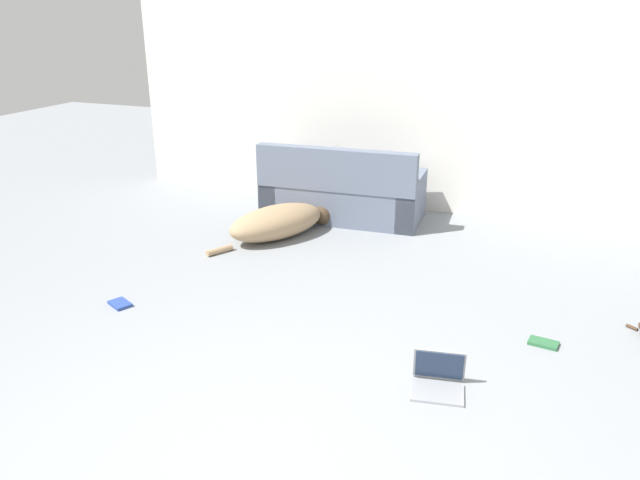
{
  "coord_description": "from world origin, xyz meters",
  "views": [
    {
      "loc": [
        1.21,
        -2.11,
        2.25
      ],
      "look_at": [
        -0.39,
        1.97,
        0.58
      ],
      "focal_mm": 35.0,
      "sensor_mm": 36.0,
      "label": 1
    }
  ],
  "objects_px": {
    "dog": "(280,222)",
    "book_blue": "(120,304)",
    "couch": "(342,195)",
    "book_green": "(543,343)",
    "laptop_open": "(438,376)"
  },
  "relations": [
    {
      "from": "couch",
      "to": "dog",
      "type": "relative_size",
      "value": 1.24
    },
    {
      "from": "dog",
      "to": "book_green",
      "type": "relative_size",
      "value": 6.68
    },
    {
      "from": "book_green",
      "to": "book_blue",
      "type": "xyz_separation_m",
      "value": [
        -3.17,
        -0.58,
        0.0
      ]
    },
    {
      "from": "couch",
      "to": "book_green",
      "type": "distance_m",
      "value": 3.08
    },
    {
      "from": "couch",
      "to": "book_green",
      "type": "relative_size",
      "value": 8.29
    },
    {
      "from": "couch",
      "to": "book_blue",
      "type": "xyz_separation_m",
      "value": [
        -0.93,
        -2.68,
        -0.26
      ]
    },
    {
      "from": "book_green",
      "to": "book_blue",
      "type": "distance_m",
      "value": 3.22
    },
    {
      "from": "dog",
      "to": "book_blue",
      "type": "bearing_deg",
      "value": -166.89
    },
    {
      "from": "book_green",
      "to": "dog",
      "type": "bearing_deg",
      "value": 153.78
    },
    {
      "from": "couch",
      "to": "dog",
      "type": "xyz_separation_m",
      "value": [
        -0.4,
        -0.79,
        -0.11
      ]
    },
    {
      "from": "dog",
      "to": "laptop_open",
      "type": "bearing_deg",
      "value": -106.65
    },
    {
      "from": "dog",
      "to": "laptop_open",
      "type": "xyz_separation_m",
      "value": [
        2.05,
        -2.09,
        -0.08
      ]
    },
    {
      "from": "laptop_open",
      "to": "book_green",
      "type": "distance_m",
      "value": 0.99
    },
    {
      "from": "couch",
      "to": "book_blue",
      "type": "distance_m",
      "value": 2.84
    },
    {
      "from": "dog",
      "to": "book_blue",
      "type": "xyz_separation_m",
      "value": [
        -0.53,
        -1.88,
        -0.15
      ]
    }
  ]
}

